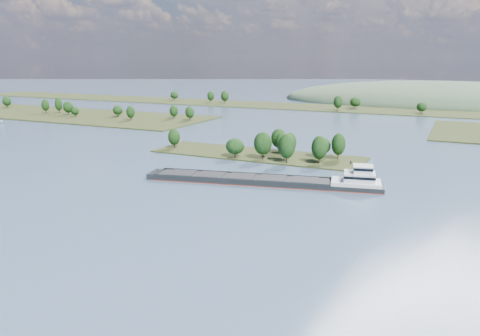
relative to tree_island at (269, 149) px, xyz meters
The scene contains 7 objects.
ground 59.08m from the tree_island, 96.56° to the right, with size 1800.00×1800.00×0.00m, color #3B5266.
tree_island is the anchor object (origin of this frame).
left_bank 249.12m from the tree_island, 160.89° to the left, with size 300.00×80.00×14.36m.
back_shoreline 221.34m from the tree_island, 89.71° to the left, with size 900.00×60.00×15.12m.
hill_west 325.85m from the tree_island, 80.59° to the left, with size 320.00×160.00×44.00m, color #3A4F36.
cargo_barge 47.48m from the tree_island, 64.06° to the right, with size 86.74×28.23×11.70m.
motorboat 213.06m from the tree_island, behind, with size 2.28×6.06×2.34m, color silver.
Camera 1 is at (84.90, -18.52, 44.87)m, focal length 35.00 mm.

